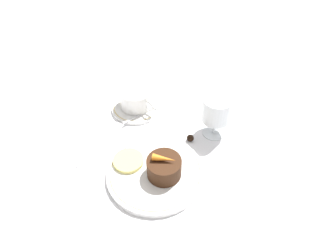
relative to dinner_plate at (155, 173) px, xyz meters
The scene contains 11 objects.
ground_plane 0.04m from the dinner_plate, 145.36° to the left, with size 3.00×3.00×0.00m, color white.
dinner_plate is the anchor object (origin of this frame).
saucer 0.25m from the dinner_plate, 147.88° to the left, with size 0.14×0.14×0.01m.
coffee_cup 0.25m from the dinner_plate, 147.36° to the left, with size 0.12×0.09×0.06m.
spoon 0.21m from the dinner_plate, 142.41° to the left, with size 0.03×0.12×0.00m.
wine_glass 0.22m from the dinner_plate, 85.65° to the left, with size 0.07×0.07×0.12m.
fork 0.18m from the dinner_plate, behind, with size 0.05×0.19×0.01m.
dessert_cake 0.04m from the dinner_plate, 24.88° to the left, with size 0.08×0.08×0.05m.
carrot_garnish 0.07m from the dinner_plate, 24.88° to the left, with size 0.05×0.04×0.02m.
pineapple_slice 0.07m from the dinner_plate, 159.86° to the right, with size 0.07×0.07×0.01m.
chocolate_truffle 0.14m from the dinner_plate, 94.65° to the left, with size 0.02×0.02×0.02m.
Camera 1 is at (0.38, -0.35, 0.64)m, focal length 35.00 mm.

